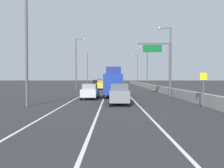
{
  "coord_description": "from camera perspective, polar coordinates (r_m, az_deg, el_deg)",
  "views": [
    {
      "loc": [
        -0.98,
        -3.04,
        2.57
      ],
      "look_at": [
        -0.85,
        52.29,
        1.07
      ],
      "focal_mm": 36.04,
      "sensor_mm": 36.0,
      "label": 1
    }
  ],
  "objects": [
    {
      "name": "ground_plane",
      "position": [
        67.09,
        0.7,
        -0.64
      ],
      "size": [
        320.0,
        320.0,
        0.0
      ],
      "primitive_type": "plane",
      "color": "#2D2D30"
    },
    {
      "name": "lane_stripe_left",
      "position": [
        58.27,
        -4.59,
        -0.97
      ],
      "size": [
        0.16,
        130.0,
        0.0
      ],
      "primitive_type": "cube",
      "color": "silver",
      "rests_on": "ground_plane"
    },
    {
      "name": "lane_stripe_center",
      "position": [
        58.1,
        -1.14,
        -0.98
      ],
      "size": [
        0.16,
        130.0,
        0.0
      ],
      "primitive_type": "cube",
      "color": "silver",
      "rests_on": "ground_plane"
    },
    {
      "name": "lane_stripe_right",
      "position": [
        58.15,
        2.31,
        -0.97
      ],
      "size": [
        0.16,
        130.0,
        0.0
      ],
      "primitive_type": "cube",
      "color": "silver",
      "rests_on": "ground_plane"
    },
    {
      "name": "jersey_barrier_right",
      "position": [
        43.94,
        11.2,
        -1.11
      ],
      "size": [
        0.6,
        120.0,
        1.1
      ],
      "primitive_type": "cube",
      "color": "gray",
      "rests_on": "ground_plane"
    },
    {
      "name": "overhead_sign_gantry",
      "position": [
        31.94,
        13.12,
        5.39
      ],
      "size": [
        4.68,
        0.36,
        7.5
      ],
      "color": "#47474C",
      "rests_on": "ground_plane"
    },
    {
      "name": "speed_advisory_sign",
      "position": [
        20.55,
        21.99,
        -0.81
      ],
      "size": [
        0.6,
        0.11,
        3.0
      ],
      "color": "#4C4C51",
      "rests_on": "ground_plane"
    },
    {
      "name": "lamp_post_right_second",
      "position": [
        37.99,
        14.1,
        6.98
      ],
      "size": [
        2.14,
        0.44,
        10.87
      ],
      "color": "#4C4C51",
      "rests_on": "ground_plane"
    },
    {
      "name": "lamp_post_right_third",
      "position": [
        60.07,
        8.55,
        5.0
      ],
      "size": [
        2.14,
        0.44,
        10.87
      ],
      "color": "#4C4C51",
      "rests_on": "ground_plane"
    },
    {
      "name": "lamp_post_right_fourth",
      "position": [
        82.46,
        6.17,
        4.07
      ],
      "size": [
        2.14,
        0.44,
        10.87
      ],
      "color": "#4C4C51",
      "rests_on": "ground_plane"
    },
    {
      "name": "lamp_post_left_near",
      "position": [
        21.67,
        -20.42,
        11.09
      ],
      "size": [
        2.14,
        0.44,
        10.87
      ],
      "color": "#4C4C51",
      "rests_on": "ground_plane"
    },
    {
      "name": "lamp_post_left_mid",
      "position": [
        47.89,
        -8.97,
        5.88
      ],
      "size": [
        2.14,
        0.44,
        10.87
      ],
      "color": "#4C4C51",
      "rests_on": "ground_plane"
    },
    {
      "name": "lamp_post_left_far",
      "position": [
        74.82,
        -6.21,
        4.32
      ],
      "size": [
        2.14,
        0.44,
        10.87
      ],
      "color": "#4C4C51",
      "rests_on": "ground_plane"
    },
    {
      "name": "car_gray_0",
      "position": [
        21.91,
        1.69,
        -2.54
      ],
      "size": [
        1.92,
        4.74,
        2.01
      ],
      "color": "slate",
      "rests_on": "ground_plane"
    },
    {
      "name": "car_silver_1",
      "position": [
        27.67,
        -5.69,
        -1.85
      ],
      "size": [
        1.96,
        4.75,
        1.85
      ],
      "color": "#B7B7BC",
      "rests_on": "ground_plane"
    },
    {
      "name": "car_yellow_2",
      "position": [
        49.73,
        -2.84,
        -0.23
      ],
      "size": [
        1.93,
        4.3,
        2.05
      ],
      "color": "gold",
      "rests_on": "ground_plane"
    },
    {
      "name": "car_green_3",
      "position": [
        96.86,
        -3.24,
        0.66
      ],
      "size": [
        1.86,
        4.81,
        2.14
      ],
      "color": "#196033",
      "rests_on": "ground_plane"
    },
    {
      "name": "car_black_4",
      "position": [
        79.35,
        -4.34,
        0.37
      ],
      "size": [
        1.91,
        4.72,
        1.88
      ],
      "color": "black",
      "rests_on": "ground_plane"
    },
    {
      "name": "car_blue_5",
      "position": [
        89.16,
        -1.76,
        0.55
      ],
      "size": [
        1.94,
        4.3,
        2.02
      ],
      "color": "#1E389E",
      "rests_on": "ground_plane"
    },
    {
      "name": "box_truck",
      "position": [
        30.66,
        0.24,
        0.29
      ],
      "size": [
        2.6,
        7.67,
        4.15
      ],
      "color": "navy",
      "rests_on": "ground_plane"
    }
  ]
}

